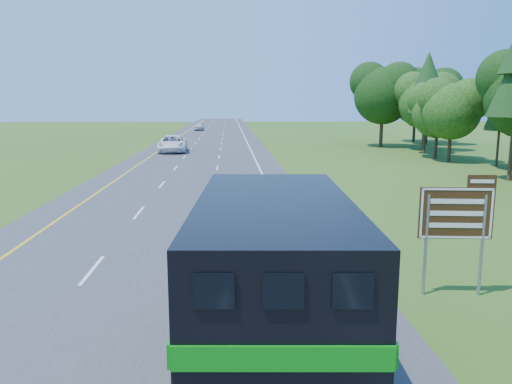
{
  "coord_description": "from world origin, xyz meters",
  "views": [
    {
      "loc": [
        2.86,
        -5.53,
        5.64
      ],
      "look_at": [
        4.03,
        15.97,
        1.79
      ],
      "focal_mm": 35.0,
      "sensor_mm": 36.0,
      "label": 1
    }
  ],
  "objects_px": {
    "exit_sign": "(457,218)",
    "horse_truck": "(272,281)",
    "far_car": "(199,127)",
    "white_suv": "(172,144)"
  },
  "relations": [
    {
      "from": "exit_sign",
      "to": "horse_truck",
      "type": "bearing_deg",
      "value": -137.48
    },
    {
      "from": "horse_truck",
      "to": "far_car",
      "type": "relative_size",
      "value": 1.94
    },
    {
      "from": "white_suv",
      "to": "exit_sign",
      "type": "relative_size",
      "value": 1.91
    },
    {
      "from": "white_suv",
      "to": "exit_sign",
      "type": "height_order",
      "value": "exit_sign"
    },
    {
      "from": "white_suv",
      "to": "exit_sign",
      "type": "xyz_separation_m",
      "value": [
        13.15,
        -44.49,
        1.35
      ]
    },
    {
      "from": "far_car",
      "to": "white_suv",
      "type": "bearing_deg",
      "value": -89.56
    },
    {
      "from": "horse_truck",
      "to": "exit_sign",
      "type": "distance_m",
      "value": 7.2
    },
    {
      "from": "horse_truck",
      "to": "far_car",
      "type": "distance_m",
      "value": 95.1
    },
    {
      "from": "horse_truck",
      "to": "far_car",
      "type": "xyz_separation_m",
      "value": [
        -6.95,
        94.84,
        -1.3
      ]
    },
    {
      "from": "horse_truck",
      "to": "exit_sign",
      "type": "height_order",
      "value": "horse_truck"
    }
  ]
}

